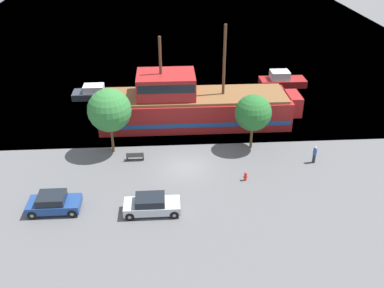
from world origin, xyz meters
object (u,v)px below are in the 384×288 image
object	(u,v)px
moored_boat_outer	(282,80)
parked_car_curb_mid	(54,203)
parked_car_curb_front	(152,205)
pedestrian_walking_near	(315,154)
fire_hydrant	(245,176)
pirate_ship	(192,105)
bench_promenade_east	(135,156)
moored_boat_dockside	(97,93)

from	to	relation	value
moored_boat_outer	parked_car_curb_mid	bearing A→B (deg)	-133.91
parked_car_curb_front	pedestrian_walking_near	xyz separation A→B (m)	(14.24, 6.20, 0.12)
fire_hydrant	parked_car_curb_front	bearing A→B (deg)	-153.75
pirate_ship	pedestrian_walking_near	size ratio (longest dim) A/B	12.65
bench_promenade_east	moored_boat_outer	bearing A→B (deg)	44.38
moored_boat_dockside	fire_hydrant	world-z (taller)	moored_boat_dockside
pedestrian_walking_near	fire_hydrant	bearing A→B (deg)	-159.84
fire_hydrant	moored_boat_outer	bearing A→B (deg)	68.46
parked_car_curb_front	parked_car_curb_mid	distance (m)	7.30
moored_boat_dockside	parked_car_curb_mid	xyz separation A→B (m)	(-0.40, -21.69, 0.14)
moored_boat_outer	bench_promenade_east	distance (m)	24.63
fire_hydrant	pedestrian_walking_near	bearing A→B (deg)	20.16
moored_boat_outer	fire_hydrant	world-z (taller)	moored_boat_outer
pirate_ship	fire_hydrant	size ratio (longest dim) A/B	26.95
parked_car_curb_mid	moored_boat_dockside	bearing A→B (deg)	88.94
pirate_ship	parked_car_curb_mid	xyz separation A→B (m)	(-11.22, -14.21, -1.30)
fire_hydrant	moored_boat_dockside	bearing A→B (deg)	128.13
moored_boat_outer	parked_car_curb_mid	distance (m)	33.52
moored_boat_outer	parked_car_curb_mid	size ratio (longest dim) A/B	1.50
parked_car_curb_front	pirate_ship	bearing A→B (deg)	75.12
moored_boat_outer	parked_car_curb_front	size ratio (longest dim) A/B	1.38
pirate_ship	bench_promenade_east	distance (m)	9.30
fire_hydrant	pedestrian_walking_near	world-z (taller)	pedestrian_walking_near
pirate_ship	parked_car_curb_front	world-z (taller)	pirate_ship
pirate_ship	moored_boat_dockside	size ratio (longest dim) A/B	3.51
parked_car_curb_front	parked_car_curb_mid	bearing A→B (deg)	174.89
moored_boat_dockside	moored_boat_outer	bearing A→B (deg)	6.15
parked_car_curb_mid	pedestrian_walking_near	size ratio (longest dim) A/B	2.36
pirate_ship	parked_car_curb_mid	distance (m)	18.15
moored_boat_outer	pedestrian_walking_near	size ratio (longest dim) A/B	3.53
pirate_ship	bench_promenade_east	xyz separation A→B (m)	(-5.57, -7.28, -1.59)
pirate_ship	moored_boat_outer	size ratio (longest dim) A/B	3.58
moored_boat_outer	bench_promenade_east	world-z (taller)	moored_boat_outer
moored_boat_outer	parked_car_curb_mid	world-z (taller)	moored_boat_outer
parked_car_curb_mid	bench_promenade_east	size ratio (longest dim) A/B	2.48
fire_hydrant	bench_promenade_east	size ratio (longest dim) A/B	0.49
moored_boat_outer	bench_promenade_east	size ratio (longest dim) A/B	3.70
parked_car_curb_mid	pedestrian_walking_near	distance (m)	22.21
pirate_ship	parked_car_curb_mid	world-z (taller)	pirate_ship
moored_boat_dockside	parked_car_curb_front	bearing A→B (deg)	-72.91
bench_promenade_east	pedestrian_walking_near	xyz separation A→B (m)	(15.86, -1.38, 0.39)
parked_car_curb_mid	fire_hydrant	size ratio (longest dim) A/B	5.03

